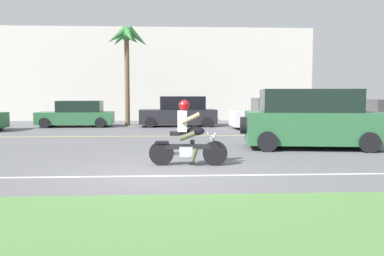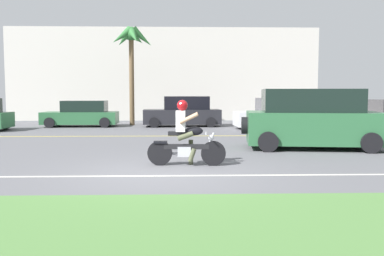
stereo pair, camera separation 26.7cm
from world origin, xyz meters
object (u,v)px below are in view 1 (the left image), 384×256
at_px(suv_nearby, 310,120).
at_px(parked_car_1, 77,114).
at_px(parked_car_3, 275,114).
at_px(palm_tree_0, 127,44).
at_px(parked_car_2, 179,113).
at_px(motorcyclist, 188,138).

xyz_separation_m(suv_nearby, parked_car_1, (-9.84, 9.67, -0.28)).
bearing_deg(parked_car_3, palm_tree_0, 159.71).
relative_size(parked_car_2, palm_tree_0, 0.76).
bearing_deg(palm_tree_0, parked_car_3, -20.29).
bearing_deg(palm_tree_0, suv_nearby, -56.20).
height_order(suv_nearby, parked_car_2, suv_nearby).
relative_size(motorcyclist, parked_car_1, 0.48).
height_order(motorcyclist, palm_tree_0, palm_tree_0).
bearing_deg(parked_car_1, motorcyclist, -66.49).
xyz_separation_m(motorcyclist, suv_nearby, (4.24, 3.20, 0.26)).
xyz_separation_m(motorcyclist, parked_car_2, (0.07, 12.79, 0.08)).
xyz_separation_m(suv_nearby, parked_car_3, (0.80, 7.72, -0.21)).
height_order(suv_nearby, parked_car_3, suv_nearby).
bearing_deg(palm_tree_0, parked_car_2, -19.57).
relative_size(suv_nearby, parked_car_2, 1.06).
distance_m(motorcyclist, suv_nearby, 5.32).
height_order(motorcyclist, parked_car_3, motorcyclist).
xyz_separation_m(suv_nearby, parked_car_2, (-4.17, 9.59, -0.18)).
bearing_deg(suv_nearby, palm_tree_0, 123.80).
xyz_separation_m(suv_nearby, palm_tree_0, (-7.13, 10.64, 3.75)).
bearing_deg(motorcyclist, palm_tree_0, 101.76).
distance_m(parked_car_1, palm_tree_0, 4.95).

